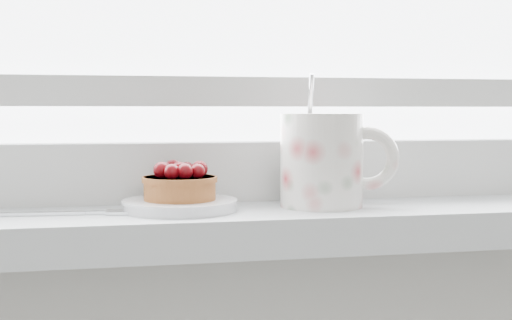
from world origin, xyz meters
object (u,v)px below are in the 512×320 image
object	(u,v)px
saucer	(180,205)
fork	(68,213)
raspberry_tart	(180,183)
floral_mug	(325,158)

from	to	relation	value
saucer	fork	size ratio (longest dim) A/B	0.60
saucer	raspberry_tart	distance (m)	0.02
raspberry_tart	fork	bearing A→B (deg)	-177.57
saucer	fork	distance (m)	0.12
raspberry_tart	saucer	bearing A→B (deg)	-90.39
saucer	floral_mug	world-z (taller)	floral_mug
saucer	fork	xyz separation A→B (m)	(-0.12, -0.00, -0.00)
raspberry_tart	fork	world-z (taller)	raspberry_tart
saucer	floral_mug	xyz separation A→B (m)	(0.16, 0.00, 0.05)
fork	floral_mug	bearing A→B (deg)	1.00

